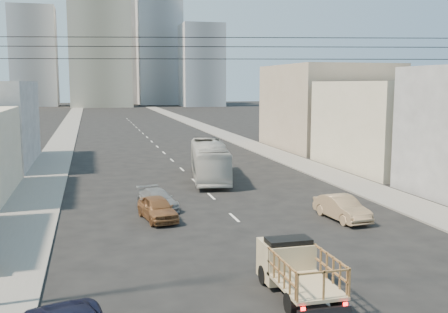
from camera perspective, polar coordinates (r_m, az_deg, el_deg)
name	(u,v)px	position (r m, az deg, el deg)	size (l,w,h in m)	color
sidewalk_left	(66,134)	(85.25, -16.84, 2.40)	(3.50, 180.00, 0.12)	slate
sidewalk_right	(213,130)	(87.43, -1.25, 2.86)	(3.50, 180.00, 0.12)	slate
lane_dashes	(154,144)	(68.73, -7.59, 1.37)	(0.15, 104.00, 0.01)	silver
flatbed_pickup	(296,266)	(19.99, 7.89, -11.70)	(1.95, 4.41, 1.90)	tan
city_bus	(209,161)	(42.90, -1.60, -0.45)	(2.58, 11.01, 3.07)	#B9B9B5
sedan_brown	(157,208)	(30.46, -7.26, -5.62)	(1.61, 4.00, 1.36)	brown
sedan_tan	(342,208)	(31.01, 12.72, -5.49)	(1.46, 4.20, 1.38)	#997B59
sedan_grey	(157,199)	(33.12, -7.26, -4.66)	(1.69, 4.15, 1.20)	slate
overhead_wires	(335,48)	(18.21, 11.98, 11.48)	(23.01, 5.02, 0.72)	black
bldg_right_mid	(397,125)	(51.03, 18.33, 3.28)	(11.00, 14.00, 8.00)	#C0B89B
bldg_right_far	(327,107)	(65.20, 11.13, 5.34)	(12.00, 16.00, 10.00)	gray
high_rise_tower	(99,17)	(186.19, -13.47, 14.58)	(20.00, 20.00, 60.00)	gray
midrise_ne	(159,51)	(201.87, -7.07, 11.35)	(16.00, 16.00, 40.00)	gray
midrise_nw	(34,57)	(195.86, -19.94, 10.17)	(15.00, 15.00, 34.00)	gray
midrise_back	(124,47)	(215.74, -10.83, 11.58)	(18.00, 18.00, 44.00)	gray
midrise_east	(202,66)	(183.89, -2.46, 9.87)	(14.00, 14.00, 28.00)	gray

